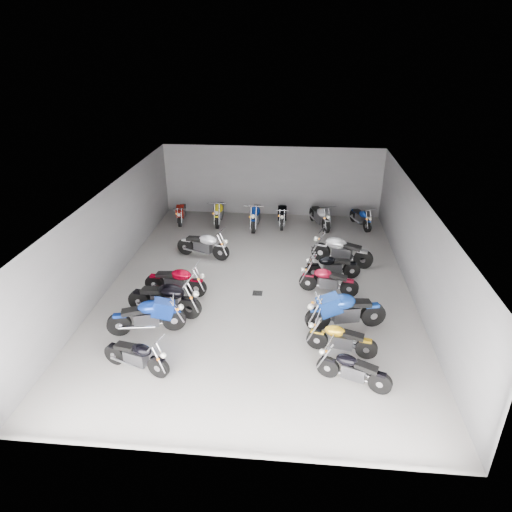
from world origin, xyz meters
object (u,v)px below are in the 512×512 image
object	(u,v)px
motorcycle_right_a	(353,369)
motorcycle_back_c	(256,215)
motorcycle_left_d	(176,281)
drain_grate	(258,293)
motorcycle_back_e	(320,216)
motorcycle_right_e	(332,266)
motorcycle_right_d	(328,280)
motorcycle_back_b	(219,212)
motorcycle_back_d	(282,214)
motorcycle_back_a	(182,212)
motorcycle_right_c	(345,311)
motorcycle_right_b	(341,339)
motorcycle_right_f	(341,250)
motorcycle_left_a	(137,355)
motorcycle_back_f	(361,217)
motorcycle_left_c	(165,298)
motorcycle_left_b	(147,316)
motorcycle_left_f	(204,245)

from	to	relation	value
motorcycle_right_a	motorcycle_back_c	distance (m)	10.45
motorcycle_left_d	drain_grate	bearing A→B (deg)	102.50
motorcycle_back_e	motorcycle_right_e	bearing A→B (deg)	72.81
motorcycle_right_a	motorcycle_right_d	bearing A→B (deg)	26.29
motorcycle_back_b	motorcycle_back_d	size ratio (longest dim) A/B	1.05
motorcycle_right_d	motorcycle_back_a	distance (m)	8.59
motorcycle_back_a	drain_grate	bearing A→B (deg)	117.05
motorcycle_right_e	motorcycle_right_a	bearing A→B (deg)	173.32
motorcycle_right_c	motorcycle_left_d	bearing A→B (deg)	62.00
motorcycle_right_b	motorcycle_right_f	xyz separation A→B (m)	(0.40, 5.34, 0.10)
motorcycle_back_a	motorcycle_back_e	xyz separation A→B (m)	(6.21, -0.07, 0.06)
motorcycle_left_a	motorcycle_back_f	bearing A→B (deg)	164.76
motorcycle_left_a	motorcycle_right_d	xyz separation A→B (m)	(4.94, 4.33, 0.01)
motorcycle_left_d	motorcycle_back_e	distance (m)	7.97
motorcycle_right_e	motorcycle_left_c	bearing A→B (deg)	109.78
motorcycle_right_a	motorcycle_right_b	size ratio (longest dim) A/B	0.95
motorcycle_left_c	motorcycle_back_a	xyz separation A→B (m)	(-1.36, 7.63, -0.11)
motorcycle_back_d	motorcycle_right_e	bearing A→B (deg)	110.03
motorcycle_left_d	motorcycle_right_e	xyz separation A→B (m)	(5.07, 1.56, -0.03)
motorcycle_left_d	motorcycle_left_a	bearing A→B (deg)	5.40
motorcycle_left_c	motorcycle_back_c	size ratio (longest dim) A/B	1.04
motorcycle_back_d	motorcycle_back_a	bearing A→B (deg)	-0.48
motorcycle_right_c	motorcycle_back_b	world-z (taller)	motorcycle_right_c
motorcycle_right_d	motorcycle_right_f	bearing A→B (deg)	-2.85
motorcycle_left_b	motorcycle_back_e	distance (m)	9.91
motorcycle_left_d	motorcycle_back_a	size ratio (longest dim) A/B	1.12
motorcycle_back_a	motorcycle_back_d	world-z (taller)	motorcycle_back_d
motorcycle_right_d	motorcycle_right_b	bearing A→B (deg)	-164.59
drain_grate	motorcycle_back_b	size ratio (longest dim) A/B	0.15
motorcycle_back_b	motorcycle_right_d	bearing A→B (deg)	124.96
drain_grate	motorcycle_left_a	bearing A→B (deg)	-123.10
motorcycle_right_a	motorcycle_back_f	xyz separation A→B (m)	(1.35, 10.31, 0.00)
motorcycle_back_b	motorcycle_back_d	xyz separation A→B (m)	(2.84, 0.03, -0.03)
motorcycle_right_a	motorcycle_back_b	size ratio (longest dim) A/B	0.82
motorcycle_right_e	motorcycle_right_f	world-z (taller)	motorcycle_right_f
motorcycle_left_c	motorcycle_right_a	size ratio (longest dim) A/B	1.32
motorcycle_left_b	motorcycle_left_d	distance (m)	2.17
motorcycle_back_f	motorcycle_left_c	bearing A→B (deg)	28.62
motorcycle_left_d	motorcycle_back_e	bearing A→B (deg)	148.86
motorcycle_right_f	motorcycle_back_a	distance (m)	7.79
motorcycle_right_b	motorcycle_right_f	bearing A→B (deg)	8.58
motorcycle_right_b	motorcycle_right_e	world-z (taller)	motorcycle_right_e
motorcycle_left_c	motorcycle_left_f	bearing A→B (deg)	-176.28
drain_grate	motorcycle_back_d	distance (m)	6.22
motorcycle_left_a	motorcycle_left_f	xyz separation A→B (m)	(0.38, 6.61, 0.06)
motorcycle_left_d	motorcycle_back_b	distance (m)	6.45
motorcycle_right_f	drain_grate	bearing A→B (deg)	148.47
motorcycle_back_f	motorcycle_left_f	bearing A→B (deg)	9.71
motorcycle_right_e	motorcycle_back_a	bearing A→B (deg)	44.29
motorcycle_right_d	motorcycle_back_c	xyz separation A→B (m)	(-2.88, 5.58, 0.07)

